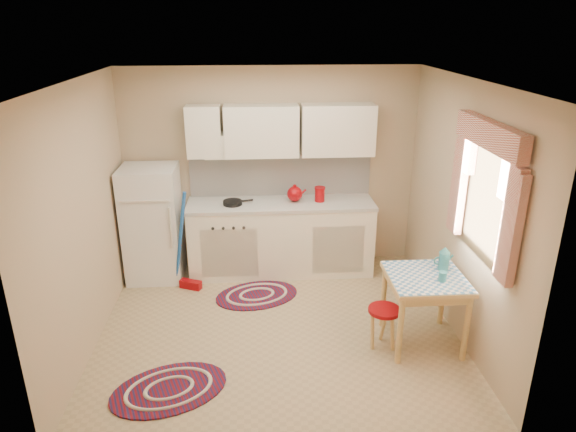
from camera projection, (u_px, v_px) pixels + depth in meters
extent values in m
plane|color=tan|center=(278.00, 327.00, 5.34)|extent=(3.60, 3.60, 0.00)
cube|color=silver|center=(276.00, 80.00, 4.44)|extent=(3.60, 3.20, 0.04)
cube|color=tan|center=(270.00, 169.00, 6.38)|extent=(3.60, 0.04, 2.50)
cube|color=tan|center=(289.00, 300.00, 3.40)|extent=(3.60, 0.04, 2.50)
cube|color=tan|center=(84.00, 220.00, 4.77)|extent=(0.04, 3.20, 2.50)
cube|color=tan|center=(461.00, 210.00, 5.01)|extent=(0.04, 3.20, 2.50)
cube|color=white|center=(281.00, 174.00, 6.39)|extent=(2.25, 0.03, 0.55)
cube|color=white|center=(281.00, 130.00, 6.05)|extent=(2.25, 0.33, 0.60)
cube|color=white|center=(487.00, 200.00, 4.39)|extent=(0.04, 0.85, 0.95)
cube|color=white|center=(153.00, 224.00, 6.16)|extent=(0.65, 0.60, 1.40)
cube|color=white|center=(281.00, 238.00, 6.40)|extent=(2.25, 0.60, 0.88)
cube|color=beige|center=(281.00, 204.00, 6.23)|extent=(2.27, 0.62, 0.04)
cylinder|color=black|center=(233.00, 203.00, 6.13)|extent=(0.28, 0.28, 0.05)
cylinder|color=#94050A|center=(320.00, 195.00, 6.23)|extent=(0.13, 0.13, 0.16)
cube|color=#E2BB71|center=(423.00, 310.00, 4.97)|extent=(0.72, 0.72, 0.72)
cylinder|color=#94050A|center=(383.00, 327.00, 4.95)|extent=(0.40, 0.40, 0.42)
cylinder|color=teal|center=(443.00, 277.00, 4.74)|extent=(0.09, 0.09, 0.10)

